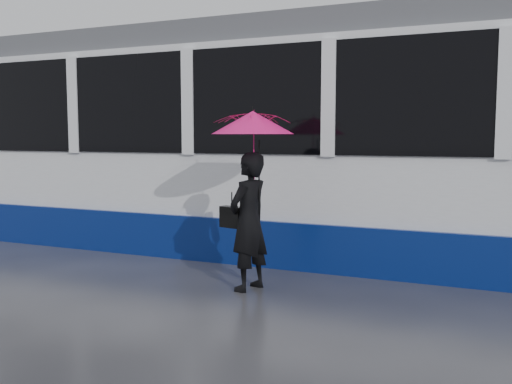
% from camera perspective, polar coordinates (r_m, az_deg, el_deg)
% --- Properties ---
extents(ground, '(90.00, 90.00, 0.00)m').
position_cam_1_polar(ground, '(6.25, 1.99, -10.51)').
color(ground, '#28282D').
rests_on(ground, ground).
extents(rails, '(34.00, 1.51, 0.02)m').
position_cam_1_polar(rails, '(8.56, 8.25, -6.07)').
color(rails, '#3F3D38').
rests_on(rails, ground).
extents(tram, '(26.00, 2.56, 3.35)m').
position_cam_1_polar(tram, '(8.23, 13.04, 4.79)').
color(tram, white).
rests_on(tram, ground).
extents(woman, '(0.50, 0.64, 1.56)m').
position_cam_1_polar(woman, '(6.40, -0.74, -2.98)').
color(woman, black).
rests_on(woman, ground).
extents(umbrella, '(1.10, 1.10, 1.05)m').
position_cam_1_polar(umbrella, '(6.31, -0.33, 5.35)').
color(umbrella, '#FF1592').
rests_on(umbrella, ground).
extents(handbag, '(0.30, 0.18, 0.42)m').
position_cam_1_polar(handbag, '(6.51, -2.43, -2.51)').
color(handbag, black).
rests_on(handbag, ground).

